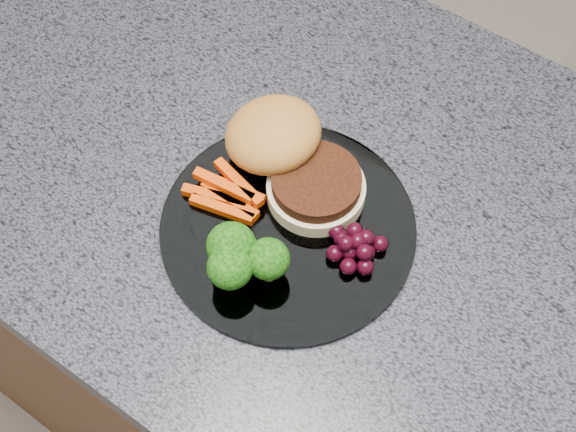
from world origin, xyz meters
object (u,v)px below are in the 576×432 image
at_px(island_cabinet, 309,350).
at_px(plate, 288,228).
at_px(grape_bunch, 355,246).
at_px(burger, 288,155).

height_order(island_cabinet, plate, plate).
relative_size(plate, grape_bunch, 4.22).
bearing_deg(island_cabinet, plate, -86.97).
bearing_deg(island_cabinet, grape_bunch, -32.77).
xyz_separation_m(island_cabinet, plate, (0.00, -0.06, 0.47)).
relative_size(burger, grape_bunch, 2.82).
bearing_deg(grape_bunch, burger, 158.39).
distance_m(plate, burger, 0.08).
bearing_deg(grape_bunch, plate, -169.34).
relative_size(plate, burger, 1.50).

